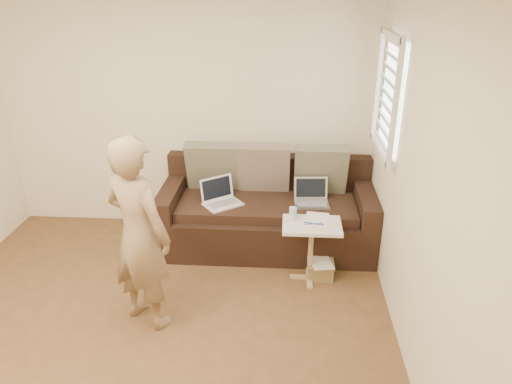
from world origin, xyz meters
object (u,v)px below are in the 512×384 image
Objects in this scene: person at (139,234)px; striped_box at (320,269)px; laptop_silver at (312,205)px; sofa at (267,209)px; side_table at (310,252)px; laptop_white at (223,205)px; drinking_glass at (293,213)px.

striped_box is at bearing -125.20° from person.
laptop_silver is 1.36× the size of striped_box.
sofa is 3.73× the size of side_table.
person is (-0.50, -1.17, 0.29)m from laptop_white.
person reaches higher than sofa.
laptop_white is at bearing 156.22° from striped_box.
laptop_silver is 0.58× the size of side_table.
side_table is at bearing -154.94° from striped_box.
person is at bearing -147.69° from drinking_glass.
sofa is 0.48m from laptop_white.
drinking_glass is (-0.18, 0.08, 0.35)m from side_table.
drinking_glass is at bearing 174.00° from striped_box.
laptop_white is at bearing -162.53° from sofa.
laptop_white is 3.03× the size of drinking_glass.
person is 13.52× the size of drinking_glass.
laptop_white is 0.62× the size of side_table.
laptop_white reaches higher than side_table.
laptop_silver is at bearing 87.72° from side_table.
striped_box is at bearing -61.09° from laptop_white.
striped_box is (0.54, -0.58, -0.35)m from sofa.
side_table is 2.32× the size of striped_box.
striped_box is at bearing -46.70° from sofa.
laptop_white is 0.22× the size of person.
side_table is at bearing -66.16° from laptop_white.
sofa is 6.05× the size of laptop_white.
striped_box is (0.11, 0.05, -0.21)m from side_table.
laptop_silver is 2.87× the size of drinking_glass.
sofa is 1.66m from person.
laptop_white is 1.03m from side_table.
sofa is 1.36× the size of person.
laptop_white is at bearing -84.59° from person.
drinking_glass is at bearing -64.58° from sofa.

